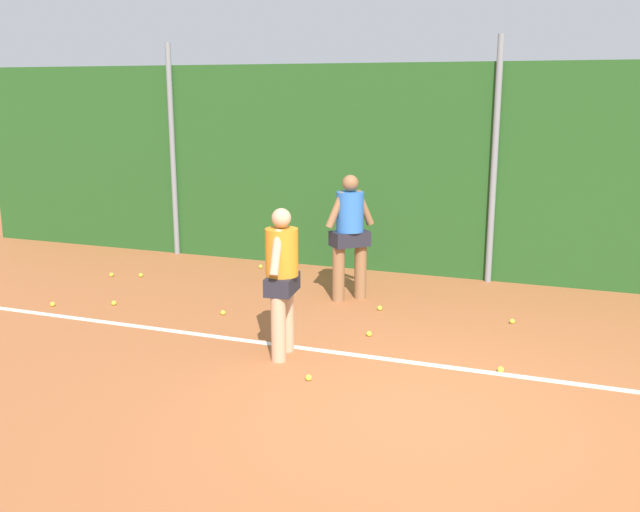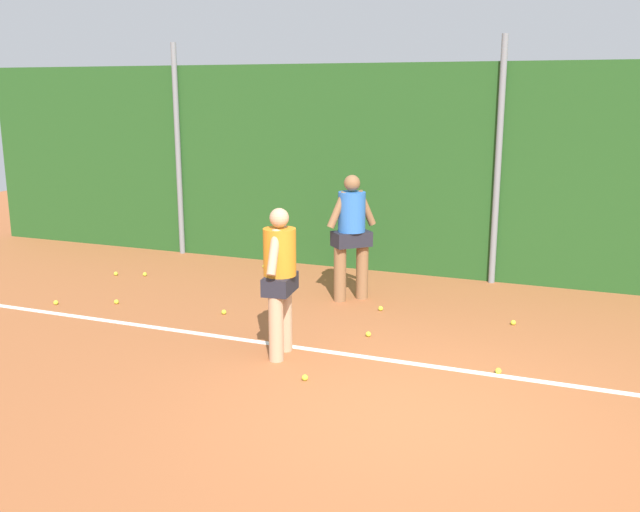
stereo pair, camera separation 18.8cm
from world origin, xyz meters
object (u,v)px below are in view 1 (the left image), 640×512
Objects in this scene: tennis_ball_10 at (111,275)px; player_midcourt at (350,230)px; tennis_ball_6 at (223,313)px; tennis_ball_8 at (501,369)px; player_foreground_near at (282,275)px; tennis_ball_11 at (141,275)px; tennis_ball_12 at (380,308)px; tennis_ball_1 at (309,378)px; tennis_ball_3 at (114,303)px; tennis_ball_4 at (261,267)px; tennis_ball_2 at (369,334)px; tennis_ball_9 at (53,304)px; tennis_ball_5 at (512,321)px.

player_midcourt is at bearing 1.76° from tennis_ball_10.
tennis_ball_8 is at bearing -11.32° from tennis_ball_6.
tennis_ball_11 is (-3.58, 2.44, -0.93)m from player_foreground_near.
tennis_ball_10 is 4.64m from tennis_ball_12.
tennis_ball_11 is at bearing 148.98° from tennis_ball_6.
player_midcourt is at bearing 99.86° from tennis_ball_1.
tennis_ball_6 is at bearing 44.01° from player_foreground_near.
player_foreground_near is 26.16× the size of tennis_ball_12.
tennis_ball_11 and tennis_ball_12 have the same top height.
player_midcourt is at bearing -7.47° from player_foreground_near.
player_midcourt is at bearing -0.29° from tennis_ball_11.
tennis_ball_3 and tennis_ball_6 have the same top height.
tennis_ball_3 is 1.00× the size of tennis_ball_4.
tennis_ball_8 is 2.51m from tennis_ball_12.
tennis_ball_3 and tennis_ball_4 have the same top height.
tennis_ball_8 is at bearing -85.17° from player_midcourt.
tennis_ball_12 is (4.63, -0.24, 0.00)m from tennis_ball_10.
player_foreground_near is at bearing -171.84° from tennis_ball_8.
tennis_ball_3 is at bearing -52.73° from tennis_ball_10.
player_foreground_near reaches higher than tennis_ball_8.
tennis_ball_1 is 1.00× the size of tennis_ball_4.
tennis_ball_2 is at bearing -18.73° from tennis_ball_11.
tennis_ball_2 is 4.59m from tennis_ball_9.
tennis_ball_4 is 1.00× the size of tennis_ball_5.
tennis_ball_12 is (-1.79, -0.04, 0.00)m from tennis_ball_5.
tennis_ball_4 is at bearing 58.65° from tennis_ball_9.
tennis_ball_2 is at bearing 4.35° from tennis_ball_9.
tennis_ball_4 is at bearing 135.54° from tennis_ball_2.
tennis_ball_9 is at bearing -168.81° from tennis_ball_6.
tennis_ball_8 is at bearing -36.84° from tennis_ball_4.
player_foreground_near reaches higher than tennis_ball_2.
tennis_ball_6 is 2.93m from tennis_ball_10.
player_foreground_near reaches higher than tennis_ball_4.
tennis_ball_4 is at bearing 120.76° from tennis_ball_1.
tennis_ball_5 is 6.37m from tennis_ball_9.
tennis_ball_11 is at bearing 110.18° from tennis_ball_3.
tennis_ball_2 is 4.98m from tennis_ball_10.
tennis_ball_8 is at bearing -88.47° from tennis_ball_5.
tennis_ball_3 is (-3.04, 0.97, -0.93)m from player_foreground_near.
tennis_ball_5 is (1.63, 1.12, 0.00)m from tennis_ball_2.
tennis_ball_10 and tennis_ball_11 have the same top height.
player_midcourt is 1.20m from tennis_ball_12.
tennis_ball_8 is at bearing -2.51° from tennis_ball_9.
tennis_ball_10 is (-2.68, 1.19, 0.00)m from tennis_ball_6.
player_foreground_near is 4.74m from tennis_ball_10.
tennis_ball_4 is at bearing 103.55° from tennis_ball_6.
tennis_ball_5 is (5.42, 1.12, 0.00)m from tennis_ball_3.
tennis_ball_2 and tennis_ball_6 have the same top height.
tennis_ball_8 is (1.67, -0.62, 0.00)m from tennis_ball_2.
player_foreground_near reaches higher than tennis_ball_11.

